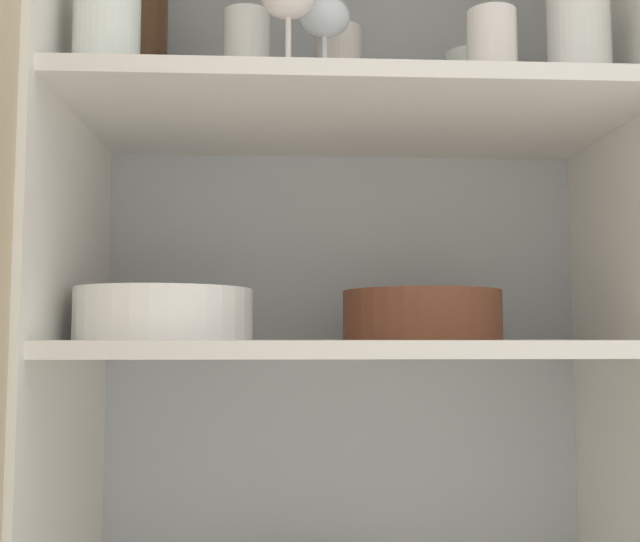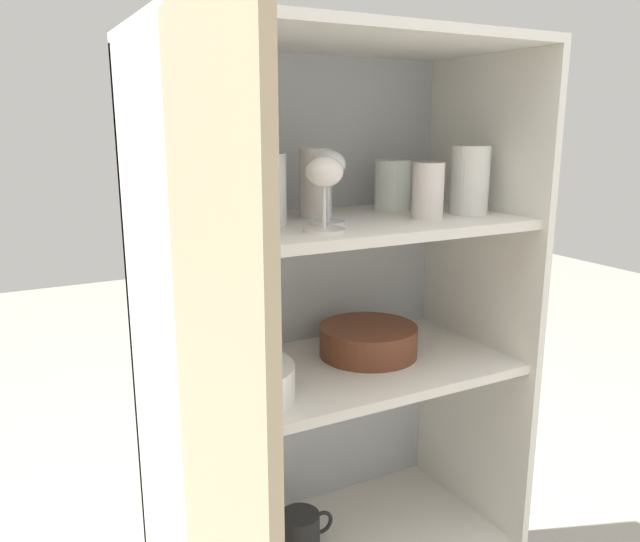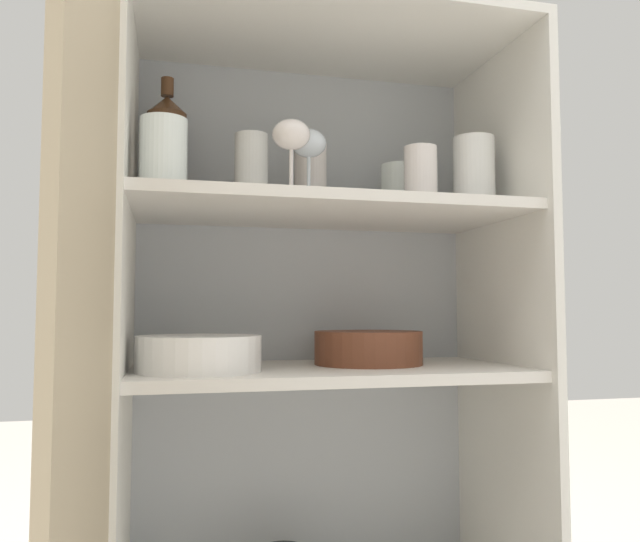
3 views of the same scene
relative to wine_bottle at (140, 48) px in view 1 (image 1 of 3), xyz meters
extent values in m
cube|color=#B2B7BC|center=(0.30, 0.11, -0.44)|extent=(0.76, 0.02, 1.33)
cube|color=white|center=(-0.07, -0.09, -0.44)|extent=(0.02, 0.40, 1.33)
cube|color=white|center=(0.68, -0.09, -0.44)|extent=(0.02, 0.40, 1.33)
cube|color=silver|center=(0.30, -0.09, -0.43)|extent=(0.73, 0.37, 0.02)
cube|color=silver|center=(0.30, -0.09, -0.12)|extent=(0.73, 0.37, 0.02)
cylinder|color=silver|center=(0.48, -0.15, -0.06)|extent=(0.06, 0.06, 0.11)
cylinder|color=white|center=(0.00, -0.19, -0.05)|extent=(0.08, 0.08, 0.12)
cylinder|color=silver|center=(0.29, -0.02, -0.04)|extent=(0.07, 0.07, 0.14)
cylinder|color=white|center=(0.60, -0.13, -0.04)|extent=(0.08, 0.08, 0.14)
cylinder|color=white|center=(0.16, -0.08, -0.05)|extent=(0.06, 0.06, 0.13)
cylinder|color=white|center=(0.49, -0.01, -0.06)|extent=(0.08, 0.08, 0.11)
cylinder|color=white|center=(0.26, -0.12, -0.11)|extent=(0.07, 0.07, 0.01)
cylinder|color=white|center=(0.26, -0.12, -0.07)|extent=(0.01, 0.01, 0.08)
ellipsoid|color=white|center=(0.26, -0.12, 0.00)|extent=(0.07, 0.07, 0.05)
cylinder|color=silver|center=(0.21, -0.19, -0.11)|extent=(0.08, 0.08, 0.01)
cylinder|color=silver|center=(0.21, -0.19, -0.07)|extent=(0.01, 0.01, 0.07)
cylinder|color=#4C2D19|center=(0.00, 0.00, -0.02)|extent=(0.08, 0.08, 0.19)
cylinder|color=white|center=(0.06, -0.13, -0.42)|extent=(0.22, 0.22, 0.01)
cylinder|color=white|center=(0.06, -0.13, -0.41)|extent=(0.22, 0.22, 0.01)
cylinder|color=white|center=(0.06, -0.13, -0.40)|extent=(0.22, 0.22, 0.01)
cylinder|color=white|center=(0.06, -0.13, -0.39)|extent=(0.22, 0.22, 0.01)
cylinder|color=white|center=(0.06, -0.13, -0.38)|extent=(0.22, 0.22, 0.01)
cylinder|color=white|center=(0.06, -0.13, -0.37)|extent=(0.22, 0.22, 0.01)
cylinder|color=white|center=(0.06, -0.13, -0.36)|extent=(0.22, 0.22, 0.01)
cylinder|color=brown|center=(0.40, -0.06, -0.39)|extent=(0.21, 0.21, 0.07)
torus|color=brown|center=(0.40, -0.06, -0.36)|extent=(0.21, 0.21, 0.01)
camera|label=1|loc=(0.21, -1.07, -0.42)|focal=42.00mm
camera|label=2|loc=(-0.31, -1.15, 0.07)|focal=35.00mm
camera|label=3|loc=(0.01, -1.25, -0.32)|focal=35.00mm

